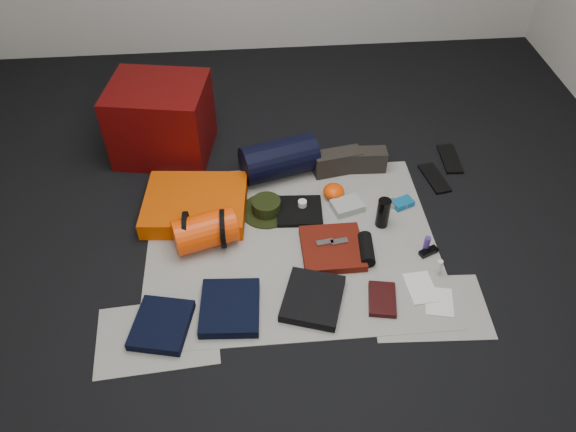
{
  "coord_description": "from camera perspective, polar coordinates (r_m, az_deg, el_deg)",
  "views": [
    {
      "loc": [
        -0.21,
        -2.12,
        2.31
      ],
      "look_at": [
        -0.01,
        0.12,
        0.1
      ],
      "focal_mm": 35.0,
      "sensor_mm": 36.0,
      "label": 1
    }
  ],
  "objects": [
    {
      "name": "tape_roll",
      "position": [
        3.3,
        1.47,
        1.28
      ],
      "size": [
        0.05,
        0.05,
        0.03
      ],
      "primitive_type": "cylinder",
      "color": "silver",
      "rests_on": "black_tshirt"
    },
    {
      "name": "newspaper_mat",
      "position": [
        3.14,
        0.37,
        -2.73
      ],
      "size": [
        1.6,
        1.3,
        0.01
      ],
      "primitive_type": "cube",
      "color": "#B3B1A5",
      "rests_on": "floor"
    },
    {
      "name": "navy_duffel",
      "position": [
        3.49,
        -0.9,
        5.83
      ],
      "size": [
        0.51,
        0.36,
        0.24
      ],
      "primitive_type": "cylinder",
      "rotation": [
        0.0,
        1.57,
        0.28
      ],
      "color": "black",
      "rests_on": "newspaper_mat"
    },
    {
      "name": "trousers_charcoal",
      "position": [
        2.86,
        2.54,
        -8.37
      ],
      "size": [
        0.37,
        0.4,
        0.05
      ],
      "primitive_type": "cube",
      "rotation": [
        0.0,
        0.0,
        -0.32
      ],
      "color": "black",
      "rests_on": "newspaper_mat"
    },
    {
      "name": "toiletry_clear",
      "position": [
        3.06,
        15.07,
        -5.04
      ],
      "size": [
        0.03,
        0.03,
        0.09
      ],
      "primitive_type": "cylinder",
      "rotation": [
        0.0,
        0.0,
        -0.11
      ],
      "color": "silver",
      "rests_on": "newspaper_mat"
    },
    {
      "name": "black_tshirt",
      "position": [
        3.3,
        1.17,
        0.51
      ],
      "size": [
        0.28,
        0.26,
        0.03
      ],
      "primitive_type": "cube",
      "rotation": [
        0.0,
        0.0,
        -0.06
      ],
      "color": "black",
      "rests_on": "newspaper_mat"
    },
    {
      "name": "stuff_sack",
      "position": [
        3.09,
        -8.43,
        -1.51
      ],
      "size": [
        0.38,
        0.28,
        0.2
      ],
      "primitive_type": "cylinder",
      "rotation": [
        0.0,
        1.57,
        0.28
      ],
      "color": "#FB3F04",
      "rests_on": "newspaper_mat"
    },
    {
      "name": "floor",
      "position": [
        3.15,
        0.37,
        -2.89
      ],
      "size": [
        4.5,
        4.5,
        0.02
      ],
      "primitive_type": "cube",
      "color": "black",
      "rests_on": "ground"
    },
    {
      "name": "toiletry_purple",
      "position": [
        3.16,
        13.9,
        -2.77
      ],
      "size": [
        0.04,
        0.04,
        0.1
      ],
      "primitive_type": "cylinder",
      "rotation": [
        0.0,
        0.0,
        -0.22
      ],
      "color": "#43277D",
      "rests_on": "newspaper_mat"
    },
    {
      "name": "orange_stuff_sack",
      "position": [
        3.39,
        4.66,
        2.5
      ],
      "size": [
        0.15,
        0.15,
        0.08
      ],
      "primitive_type": "ellipsoid",
      "rotation": [
        0.0,
        0.0,
        -0.15
      ],
      "color": "#FB3F04",
      "rests_on": "newspaper_mat"
    },
    {
      "name": "hiking_boot_right",
      "position": [
        3.59,
        7.64,
        5.67
      ],
      "size": [
        0.29,
        0.12,
        0.14
      ],
      "primitive_type": "cube",
      "rotation": [
        0.0,
        0.0,
        -0.04
      ],
      "color": "black",
      "rests_on": "newspaper_mat"
    },
    {
      "name": "sleeping_pad",
      "position": [
        3.32,
        -9.38,
        1.17
      ],
      "size": [
        0.63,
        0.53,
        0.11
      ],
      "primitive_type": "cube",
      "rotation": [
        0.0,
        0.0,
        -0.09
      ],
      "color": "#DA4A02",
      "rests_on": "newspaper_mat"
    },
    {
      "name": "sack_strap_left",
      "position": [
        3.1,
        -10.29,
        -1.5
      ],
      "size": [
        0.02,
        0.22,
        0.22
      ],
      "primitive_type": "cylinder",
      "rotation": [
        0.0,
        1.57,
        0.0
      ],
      "color": "black",
      "rests_on": "newspaper_mat"
    },
    {
      "name": "hiking_boot_left",
      "position": [
        3.55,
        5.01,
        5.5
      ],
      "size": [
        0.31,
        0.16,
        0.15
      ],
      "primitive_type": "cube",
      "rotation": [
        0.0,
        0.0,
        0.18
      ],
      "color": "black",
      "rests_on": "newspaper_mat"
    },
    {
      "name": "flip_flop_right",
      "position": [
        3.83,
        16.11,
        5.6
      ],
      "size": [
        0.12,
        0.3,
        0.02
      ],
      "primitive_type": "cube",
      "rotation": [
        0.0,
        0.0,
        -0.05
      ],
      "color": "black",
      "rests_on": "floor"
    },
    {
      "name": "energy_bar_b",
      "position": [
        3.08,
        5.23,
        -2.6
      ],
      "size": [
        0.1,
        0.05,
        0.01
      ],
      "primitive_type": "cube",
      "rotation": [
        0.0,
        0.0,
        0.14
      ],
      "color": "#9F9FA4",
      "rests_on": "red_shirt"
    },
    {
      "name": "speaker",
      "position": [
        3.08,
        7.97,
        -3.35
      ],
      "size": [
        0.09,
        0.21,
        0.08
      ],
      "primitive_type": "cylinder",
      "rotation": [
        1.57,
        0.0,
        -0.08
      ],
      "color": "black",
      "rests_on": "newspaper_mat"
    },
    {
      "name": "sack_strap_right",
      "position": [
        3.08,
        -6.6,
        -1.28
      ],
      "size": [
        0.03,
        0.22,
        0.22
      ],
      "primitive_type": "cylinder",
      "rotation": [
        0.0,
        1.57,
        0.0
      ],
      "color": "black",
      "rests_on": "newspaper_mat"
    },
    {
      "name": "boonie_crown",
      "position": [
        3.28,
        -2.22,
        1.06
      ],
      "size": [
        0.17,
        0.17,
        0.07
      ],
      "primitive_type": "cylinder",
      "color": "black",
      "rests_on": "boonie_brim"
    },
    {
      "name": "energy_bar_a",
      "position": [
        3.07,
        3.76,
        -2.71
      ],
      "size": [
        0.1,
        0.05,
        0.01
      ],
      "primitive_type": "cube",
      "rotation": [
        0.0,
        0.0,
        0.14
      ],
      "color": "#9F9FA4",
      "rests_on": "red_shirt"
    },
    {
      "name": "red_cabinet",
      "position": [
        3.7,
        -12.74,
        9.51
      ],
      "size": [
        0.67,
        0.59,
        0.49
      ],
      "primitive_type": "cube",
      "rotation": [
        0.0,
        0.0,
        -0.18
      ],
      "color": "#520606",
      "rests_on": "floor"
    },
    {
      "name": "water_bottle",
      "position": [
        3.22,
        9.64,
        0.32
      ],
      "size": [
        0.09,
        0.09,
        0.19
      ],
      "primitive_type": "cylinder",
      "rotation": [
        0.0,
        0.0,
        0.19
      ],
      "color": "black",
      "rests_on": "newspaper_mat"
    },
    {
      "name": "trousers_navy_b",
      "position": [
        2.84,
        -5.91,
        -9.25
      ],
      "size": [
        0.31,
        0.35,
        0.05
      ],
      "primitive_type": "cube",
      "rotation": [
        0.0,
        0.0,
        -0.06
      ],
      "color": "black",
      "rests_on": "newspaper_mat"
    },
    {
      "name": "map_booklet",
      "position": [
        3.0,
        13.34,
        -7.11
      ],
      "size": [
        0.15,
        0.21,
        0.01
      ],
      "primitive_type": "cube",
      "rotation": [
        0.0,
        0.0,
        0.07
      ],
      "color": "silver",
      "rests_on": "newspaper_mat"
    },
    {
      "name": "flip_flop_left",
      "position": [
        3.65,
        14.66,
        3.74
      ],
      "size": [
        0.15,
        0.29,
        0.02
      ],
      "primitive_type": "cube",
      "rotation": [
        0.0,
        0.0,
        0.17
      ],
      "color": "black",
      "rests_on": "floor"
    },
    {
      "name": "sunglasses",
      "position": [
        3.17,
        14.07,
        -3.53
      ],
      "size": [
        0.11,
        0.08,
        0.03
      ],
      "primitive_type": "cube",
      "rotation": [
        0.0,
        0.0,
        0.4
      ],
      "color": "black",
      "rests_on": "newspaper_mat"
    },
    {
      "name": "newspaper_sheet_front_right",
      "position": [
        2.95,
        14.15,
        -8.97
      ],
      "size": [
        0.6,
        0.43,
        0.0
      ],
      "primitive_type": "cube",
      "rotation": [
        0.0,
        0.0,
        -0.05
      ],
      "color": "#B3B1A5",
      "rests_on": "floor"
    },
    {
      "name": "red_shirt",
      "position": [
        3.09,
        4.52,
        -3.3
      ],
      "size": [
        0.34,
        0.34,
        0.04
      ],
      "primitive_type": "cube",
      "rotation": [
        0.0,
        0.0,
        0.01
      ],
      "color": "#581309",
      "rests_on": "newspaper_mat"
    },
    {
      "name": "first_aid_pouch",
      "position": [
        3.33,
        6.03,
        1.04
      ],
      "size": [
        0.2,
        0.18,
        0.04
      ],
      "primitive_type": "cube",
      "rotation": [
        0.0,
        0.0,
        0.28
      ],
      "color": "#959D95",
      "rests_on": "newspaper_mat"
    },
    {
      "name": "boonie_brim",
      "position": [
        3.31,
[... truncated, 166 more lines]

